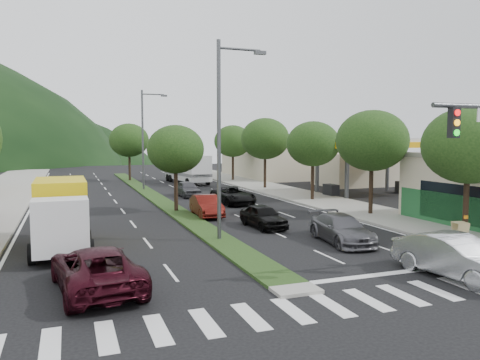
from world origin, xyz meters
name	(u,v)px	position (x,y,z in m)	size (l,w,h in m)	color
ground	(290,287)	(0.00, 0.00, 0.00)	(160.00, 160.00, 0.00)	black
sidewalk_right	(291,193)	(12.50, 25.00, 0.07)	(5.00, 90.00, 0.15)	gray
median	(152,195)	(0.00, 28.00, 0.06)	(1.60, 56.00, 0.12)	#1E3312
crosswalk	(318,307)	(0.00, -2.00, 0.01)	(19.00, 2.20, 0.01)	silver
gas_canopy	(370,145)	(19.00, 22.00, 4.65)	(12.20, 8.20, 5.25)	silver
bldg_right_far	(275,158)	(19.50, 44.00, 2.60)	(10.00, 16.00, 5.20)	beige
tree_r_a	(468,145)	(12.00, 4.00, 4.82)	(4.60, 4.60, 6.63)	black
tree_r_b	(372,141)	(12.00, 12.00, 5.04)	(4.80, 4.80, 6.94)	black
tree_r_c	(313,144)	(12.00, 20.00, 4.75)	(4.40, 4.40, 6.48)	black
tree_r_d	(265,139)	(12.00, 30.00, 5.18)	(5.00, 5.00, 7.17)	black
tree_r_e	(233,141)	(12.00, 40.00, 4.89)	(4.60, 4.60, 6.71)	black
tree_med_near	(175,149)	(0.00, 18.00, 4.43)	(4.00, 4.00, 6.02)	black
tree_med_far	(129,140)	(0.00, 44.00, 5.01)	(4.80, 4.80, 6.94)	black
streetlight_near	(223,130)	(0.21, 8.00, 5.58)	(2.60, 0.25, 10.00)	#47494C
streetlight_mid	(145,135)	(0.21, 33.00, 5.58)	(2.60, 0.25, 10.00)	#47494C
sedan_silver	(455,257)	(6.26, -1.11, 0.80)	(1.70, 4.87, 1.60)	#A0A3A8
suv_maroon	(96,269)	(-6.31, 2.00, 0.76)	(2.52, 5.47, 1.52)	black
car_queue_a	(263,216)	(3.48, 10.49, 0.67)	(1.59, 3.94, 1.34)	black
car_queue_b	(342,229)	(5.58, 5.49, 0.69)	(1.94, 4.76, 1.38)	#55545A
car_queue_c	(206,206)	(1.50, 15.49, 0.71)	(1.50, 4.29, 1.41)	#54120E
car_queue_d	(233,195)	(5.15, 20.49, 0.69)	(2.30, 4.98, 1.38)	black
car_queue_e	(188,189)	(2.93, 26.50, 0.70)	(1.66, 4.13, 1.41)	#45454A
box_truck	(61,217)	(-7.47, 8.78, 1.53)	(2.62, 6.57, 3.23)	silver
motorhome	(187,168)	(6.00, 38.99, 1.78)	(3.72, 8.97, 3.34)	silver
a_frame_sign	(460,230)	(10.67, 3.00, 0.74)	(0.73, 0.79, 1.34)	tan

